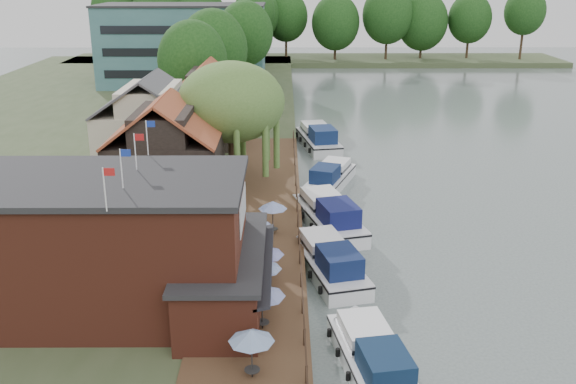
{
  "coord_description": "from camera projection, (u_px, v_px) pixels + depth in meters",
  "views": [
    {
      "loc": [
        -6.23,
        -31.67,
        18.17
      ],
      "look_at": [
        -6.0,
        12.0,
        3.0
      ],
      "focal_mm": 40.0,
      "sensor_mm": 36.0,
      "label": 1
    }
  ],
  "objects": [
    {
      "name": "ground",
      "position": [
        396.0,
        313.0,
        35.91
      ],
      "size": [
        260.0,
        260.0,
        0.0
      ],
      "primitive_type": "plane",
      "color": "#4E5A59",
      "rests_on": "ground"
    },
    {
      "name": "land_bank",
      "position": [
        63.0,
        144.0,
        68.66
      ],
      "size": [
        50.0,
        140.0,
        1.0
      ],
      "primitive_type": "cube",
      "color": "#384728",
      "rests_on": "ground"
    },
    {
      "name": "quay_deck",
      "position": [
        260.0,
        228.0,
        44.97
      ],
      "size": [
        6.0,
        50.0,
        0.1
      ],
      "primitive_type": "cube",
      "color": "#47301E",
      "rests_on": "land_bank"
    },
    {
      "name": "quay_rail",
      "position": [
        298.0,
        219.0,
        45.31
      ],
      "size": [
        0.2,
        49.0,
        1.0
      ],
      "primitive_type": null,
      "color": "black",
      "rests_on": "land_bank"
    },
    {
      "name": "pub",
      "position": [
        136.0,
        244.0,
        33.37
      ],
      "size": [
        20.0,
        11.0,
        7.3
      ],
      "primitive_type": null,
      "color": "maroon",
      "rests_on": "land_bank"
    },
    {
      "name": "hotel_block",
      "position": [
        183.0,
        45.0,
        99.58
      ],
      "size": [
        25.4,
        12.4,
        12.3
      ],
      "primitive_type": null,
      "color": "#38666B",
      "rests_on": "land_bank"
    },
    {
      "name": "cottage_a",
      "position": [
        166.0,
        155.0,
        47.33
      ],
      "size": [
        8.6,
        7.6,
        8.5
      ],
      "primitive_type": null,
      "color": "black",
      "rests_on": "land_bank"
    },
    {
      "name": "cottage_b",
      "position": [
        152.0,
        124.0,
        56.77
      ],
      "size": [
        9.6,
        8.6,
        8.5
      ],
      "primitive_type": null,
      "color": "beige",
      "rests_on": "land_bank"
    },
    {
      "name": "cottage_c",
      "position": [
        209.0,
        104.0,
        65.29
      ],
      "size": [
        7.6,
        7.6,
        8.5
      ],
      "primitive_type": null,
      "color": "black",
      "rests_on": "land_bank"
    },
    {
      "name": "willow",
      "position": [
        232.0,
        126.0,
        51.76
      ],
      "size": [
        8.6,
        8.6,
        10.43
      ],
      "primitive_type": null,
      "color": "#476B2D",
      "rests_on": "land_bank"
    },
    {
      "name": "umbrella_0",
      "position": [
        252.0,
        354.0,
        28.02
      ],
      "size": [
        2.05,
        2.05,
        2.38
      ],
      "primitive_type": null,
      "color": "navy",
      "rests_on": "quay_deck"
    },
    {
      "name": "umbrella_1",
      "position": [
        262.0,
        308.0,
        31.84
      ],
      "size": [
        2.36,
        2.36,
        2.38
      ],
      "primitive_type": null,
      "color": "navy",
      "rests_on": "quay_deck"
    },
    {
      "name": "umbrella_2",
      "position": [
        262.0,
        279.0,
        34.73
      ],
      "size": [
        2.15,
        2.15,
        2.38
      ],
      "primitive_type": null,
      "color": "navy",
      "rests_on": "quay_deck"
    },
    {
      "name": "umbrella_3",
      "position": [
        264.0,
        265.0,
        36.44
      ],
      "size": [
        2.34,
        2.34,
        2.38
      ],
      "primitive_type": null,
      "color": "navy",
      "rests_on": "quay_deck"
    },
    {
      "name": "umbrella_4",
      "position": [
        254.0,
        236.0,
        40.37
      ],
      "size": [
        2.43,
        2.43,
        2.38
      ],
      "primitive_type": null,
      "color": "navy",
      "rests_on": "quay_deck"
    },
    {
      "name": "umbrella_5",
      "position": [
        273.0,
        218.0,
        43.41
      ],
      "size": [
        1.97,
        1.97,
        2.38
      ],
      "primitive_type": null,
      "color": "#1B3B96",
      "rests_on": "quay_deck"
    },
    {
      "name": "cruiser_0",
      "position": [
        373.0,
        352.0,
        30.19
      ],
      "size": [
        4.49,
        9.64,
        2.22
      ],
      "primitive_type": null,
      "rotation": [
        0.0,
        0.0,
        0.17
      ],
      "color": "white",
      "rests_on": "ground"
    },
    {
      "name": "cruiser_1",
      "position": [
        329.0,
        257.0,
        40.1
      ],
      "size": [
        5.49,
        10.32,
        2.38
      ],
      "primitive_type": null,
      "rotation": [
        0.0,
        0.0,
        0.25
      ],
      "color": "white",
      "rests_on": "ground"
    },
    {
      "name": "cruiser_2",
      "position": [
        329.0,
        211.0,
        47.37
      ],
      "size": [
        6.04,
        11.11,
        2.59
      ],
      "primitive_type": null,
      "rotation": [
        0.0,
        0.0,
        0.26
      ],
      "color": "white",
      "rests_on": "ground"
    },
    {
      "name": "cruiser_3",
      "position": [
        331.0,
        174.0,
        56.6
      ],
      "size": [
        6.04,
        9.85,
        2.25
      ],
      "primitive_type": null,
      "rotation": [
        0.0,
        0.0,
        -0.35
      ],
      "color": "white",
      "rests_on": "ground"
    },
    {
      "name": "cruiser_4",
      "position": [
        318.0,
        135.0,
        68.87
      ],
      "size": [
        5.32,
        11.24,
        2.65
      ],
      "primitive_type": null,
      "rotation": [
        0.0,
        0.0,
        0.18
      ],
      "color": "silver",
      "rests_on": "ground"
    },
    {
      "name": "bank_tree_0",
      "position": [
        193.0,
        74.0,
        72.7
      ],
      "size": [
        7.88,
        7.88,
        12.02
      ],
      "primitive_type": null,
      "color": "#143811",
      "rests_on": "land_bank"
    },
    {
      "name": "bank_tree_1",
      "position": [
        213.0,
        60.0,
        80.57
      ],
      "size": [
        8.7,
        8.7,
        12.77
      ],
      "primitive_type": null,
      "color": "#143811",
      "rests_on": "land_bank"
    },
    {
      "name": "bank_tree_2",
      "position": [
        245.0,
        50.0,
        88.76
      ],
      "size": [
        7.72,
        7.72,
        13.33
      ],
      "primitive_type": null,
      "color": "#143811",
      "rests_on": "land_bank"
    },
    {
      "name": "bank_tree_3",
      "position": [
        229.0,
        41.0,
        108.82
      ],
      "size": [
        7.56,
        7.56,
        11.47
      ],
      "primitive_type": null,
      "color": "#143811",
      "rests_on": "land_bank"
    },
    {
      "name": "bank_tree_4",
      "position": [
        247.0,
        36.0,
        115.71
      ],
      "size": [
        7.85,
        7.85,
        11.55
      ],
      "primitive_type": null,
      "color": "#143811",
      "rests_on": "land_bank"
    },
    {
      "name": "bank_tree_5",
      "position": [
        256.0,
        26.0,
        123.56
      ],
      "size": [
        7.47,
        7.47,
        13.97
      ],
      "primitive_type": null,
      "color": "#143811",
      "rests_on": "land_bank"
    }
  ]
}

